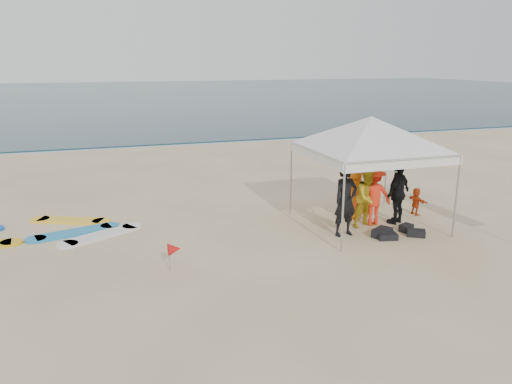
{
  "coord_description": "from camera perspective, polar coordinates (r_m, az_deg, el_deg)",
  "views": [
    {
      "loc": [
        -2.93,
        -9.36,
        4.54
      ],
      "look_at": [
        1.04,
        2.6,
        1.2
      ],
      "focal_mm": 35.0,
      "sensor_mm": 36.0,
      "label": 1
    }
  ],
  "objects": [
    {
      "name": "gear_pile",
      "position": [
        13.8,
        15.51,
        -4.51
      ],
      "size": [
        1.48,
        0.85,
        0.22
      ],
      "color": "black",
      "rests_on": "ground"
    },
    {
      "name": "person_black_b",
      "position": [
        14.7,
        15.92,
        -0.12
      ],
      "size": [
        1.13,
        0.85,
        1.78
      ],
      "primitive_type": "imported",
      "rotation": [
        0.0,
        0.0,
        3.6
      ],
      "color": "black",
      "rests_on": "ground"
    },
    {
      "name": "marker_pennant",
      "position": [
        11.23,
        -9.3,
        -6.47
      ],
      "size": [
        0.28,
        0.28,
        0.64
      ],
      "color": "#A5A5A8",
      "rests_on": "ground"
    },
    {
      "name": "canopy_tent",
      "position": [
        13.96,
        13.1,
        8.38
      ],
      "size": [
        4.66,
        4.66,
        3.51
      ],
      "color": "#A5A5A8",
      "rests_on": "ground"
    },
    {
      "name": "person_yellow",
      "position": [
        14.2,
        12.68,
        -0.61
      ],
      "size": [
        0.92,
        0.77,
        1.69
      ],
      "primitive_type": "imported",
      "rotation": [
        0.0,
        0.0,
        0.17
      ],
      "color": "gold",
      "rests_on": "ground"
    },
    {
      "name": "person_black_a",
      "position": [
        13.34,
        10.2,
        -0.96
      ],
      "size": [
        0.77,
        0.57,
        1.92
      ],
      "primitive_type": "imported",
      "rotation": [
        0.0,
        0.0,
        0.17
      ],
      "color": "black",
      "rests_on": "ground"
    },
    {
      "name": "person_seated",
      "position": [
        15.8,
        17.82,
        -1.01
      ],
      "size": [
        0.31,
        0.79,
        0.83
      ],
      "primitive_type": "imported",
      "rotation": [
        0.0,
        0.0,
        1.65
      ],
      "color": "#D24112",
      "rests_on": "ground"
    },
    {
      "name": "ocean",
      "position": [
        69.57,
        -16.2,
        10.57
      ],
      "size": [
        160.0,
        84.0,
        0.08
      ],
      "primitive_type": "cube",
      "color": "#0C2633",
      "rests_on": "ground"
    },
    {
      "name": "surfboard_spread",
      "position": [
        14.6,
        -26.24,
        -4.72
      ],
      "size": [
        6.3,
        2.98,
        0.07
      ],
      "color": "green",
      "rests_on": "ground"
    },
    {
      "name": "ground",
      "position": [
        10.81,
        -0.91,
        -10.0
      ],
      "size": [
        120.0,
        120.0,
        0.0
      ],
      "primitive_type": "plane",
      "color": "beige",
      "rests_on": "ground"
    },
    {
      "name": "shoreline_foam",
      "position": [
        28.09,
        -12.19,
        5.22
      ],
      "size": [
        160.0,
        1.2,
        0.01
      ],
      "primitive_type": "cube",
      "color": "silver",
      "rests_on": "ground"
    },
    {
      "name": "person_orange_a",
      "position": [
        14.41,
        13.26,
        -0.4
      ],
      "size": [
        1.15,
        0.72,
        1.7
      ],
      "primitive_type": "imported",
      "rotation": [
        0.0,
        0.0,
        3.06
      ],
      "color": "#FF3016",
      "rests_on": "ground"
    },
    {
      "name": "person_orange_b",
      "position": [
        14.95,
        11.23,
        0.05
      ],
      "size": [
        0.92,
        0.82,
        1.59
      ],
      "primitive_type": "imported",
      "rotation": [
        0.0,
        0.0,
        3.64
      ],
      "color": "orange",
      "rests_on": "ground"
    }
  ]
}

